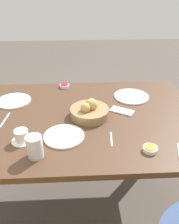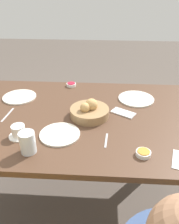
{
  "view_description": "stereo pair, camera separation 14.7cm",
  "coord_description": "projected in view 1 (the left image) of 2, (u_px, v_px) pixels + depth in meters",
  "views": [
    {
      "loc": [
        -0.02,
        1.28,
        1.53
      ],
      "look_at": [
        -0.09,
        0.01,
        0.78
      ],
      "focal_mm": 38.0,
      "sensor_mm": 36.0,
      "label": 1
    },
    {
      "loc": [
        -0.17,
        1.27,
        1.53
      ],
      "look_at": [
        -0.09,
        0.01,
        0.78
      ],
      "focal_mm": 38.0,
      "sensor_mm": 36.0,
      "label": 2
    }
  ],
  "objects": [
    {
      "name": "jam_bowl_honey",
      "position": [
        150.0,
        149.0,
        1.19
      ],
      "size": [
        0.07,
        0.07,
        0.03
      ],
      "color": "white",
      "rests_on": "dining_table"
    },
    {
      "name": "coffee_cup",
      "position": [
        22.0,
        136.0,
        1.25
      ],
      "size": [
        0.11,
        0.11,
        0.07
      ],
      "color": "white",
      "rests_on": "dining_table"
    },
    {
      "name": "plate_near_left",
      "position": [
        131.0,
        96.0,
        1.72
      ],
      "size": [
        0.25,
        0.25,
        0.01
      ],
      "color": "silver",
      "rests_on": "dining_table"
    },
    {
      "name": "dining_table",
      "position": [
        76.0,
        127.0,
        1.53
      ],
      "size": [
        1.57,
        1.03,
        0.75
      ],
      "color": "#4C3323",
      "rests_on": "ground_plane"
    },
    {
      "name": "spoon_coffee",
      "position": [
        111.0,
        139.0,
        1.28
      ],
      "size": [
        0.02,
        0.13,
        0.0
      ],
      "color": "#B7B7BC",
      "rests_on": "dining_table"
    },
    {
      "name": "jam_bowl_berry",
      "position": [
        64.0,
        86.0,
        1.86
      ],
      "size": [
        0.07,
        0.07,
        0.03
      ],
      "color": "white",
      "rests_on": "dining_table"
    },
    {
      "name": "water_tumbler",
      "position": [
        35.0,
        147.0,
        1.14
      ],
      "size": [
        0.08,
        0.08,
        0.12
      ],
      "color": "silver",
      "rests_on": "dining_table"
    },
    {
      "name": "knife_silver",
      "position": [
        5.0,
        120.0,
        1.45
      ],
      "size": [
        0.03,
        0.17,
        0.0
      ],
      "color": "#B7B7BC",
      "rests_on": "dining_table"
    },
    {
      "name": "cell_phone",
      "position": [
        122.0,
        111.0,
        1.54
      ],
      "size": [
        0.17,
        0.14,
        0.01
      ],
      "color": "silver",
      "rests_on": "dining_table"
    },
    {
      "name": "ground_plane",
      "position": [
        79.0,
        196.0,
        1.87
      ],
      "size": [
        10.0,
        10.0,
        0.0
      ],
      "primitive_type": "plane",
      "color": "#564C44"
    },
    {
      "name": "bread_basket",
      "position": [
        89.0,
        111.0,
        1.47
      ],
      "size": [
        0.24,
        0.24,
        0.12
      ],
      "color": "#99754C",
      "rests_on": "dining_table"
    },
    {
      "name": "plate_far_center",
      "position": [
        64.0,
        136.0,
        1.3
      ],
      "size": [
        0.23,
        0.23,
        0.01
      ],
      "color": "silver",
      "rests_on": "dining_table"
    },
    {
      "name": "plate_near_right",
      "position": [
        14.0,
        101.0,
        1.66
      ],
      "size": [
        0.24,
        0.24,
        0.01
      ],
      "color": "silver",
      "rests_on": "dining_table"
    }
  ]
}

